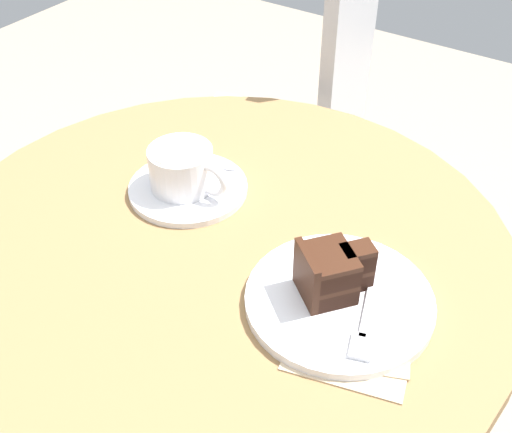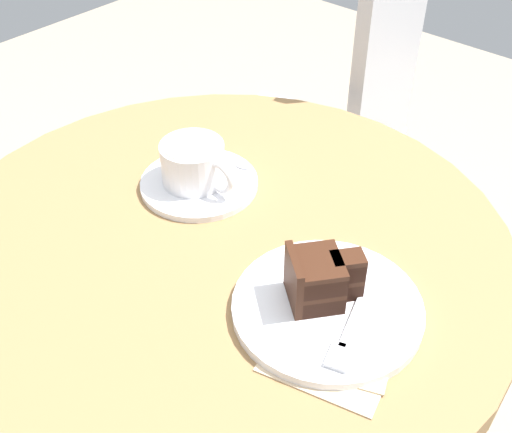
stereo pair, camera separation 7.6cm
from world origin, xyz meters
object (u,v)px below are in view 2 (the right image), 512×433
Objects in this scene: fork at (349,333)px; napkin at (336,343)px; coffee_cup at (194,163)px; cafe_chair at (341,118)px; cake_plate at (327,308)px; cake_slice at (319,279)px; saucer at (199,183)px; teaspoon at (222,163)px.

fork is 0.02m from napkin.
fork is at bearing -15.39° from coffee_cup.
cake_plate is at bearing 19.39° from cafe_chair.
coffee_cup reaches higher than cake_plate.
cake_slice is at bearing -14.23° from coffee_cup.
saucer is 1.38× the size of coffee_cup.
cake_plate is (0.27, -0.07, -0.03)m from coffee_cup.
cafe_chair is (-0.10, 0.46, -0.17)m from teaspoon.
saucer is at bearing 164.79° from cake_slice.
fork is (0.04, -0.02, 0.01)m from cake_plate.
cake_plate is at bearing 138.61° from napkin.
teaspoon is 0.10× the size of cafe_chair.
napkin is (-0.01, -0.01, -0.01)m from fork.
fork reaches higher than cake_plate.
cafe_chair is at bearing 122.97° from cake_plate.
cake_plate is 0.05m from fork.
teaspoon is 1.10× the size of cake_slice.
cake_slice is 0.09× the size of cafe_chair.
coffee_cup reaches higher than fork.
teaspoon reaches higher than napkin.
cafe_chair is (-0.41, 0.59, -0.18)m from fork.
teaspoon is 0.34m from napkin.
cake_plate is 0.70m from cafe_chair.
saucer is at bearing 165.40° from cake_plate.
cake_slice reaches higher than saucer.
cafe_chair is at bearing 101.39° from coffee_cup.
coffee_cup is at bearing 166.32° from cake_plate.
fork is 0.78× the size of napkin.
cake_plate is 1.61× the size of fork.
coffee_cup is 0.56m from cafe_chair.
saucer is at bearing -1.72° from cafe_chair.
cake_slice is at bearing -58.27° from teaspoon.
coffee_cup is 0.56× the size of cake_plate.
fork is at bearing -16.20° from saucer.
cafe_chair is (-0.37, 0.57, -0.17)m from cake_plate.
saucer is at bearing 45.40° from coffee_cup.
cake_slice is at bearing 147.38° from napkin.
napkin is 0.18× the size of cafe_chair.
teaspoon reaches higher than saucer.
saucer reaches higher than napkin.
cake_plate is at bearing -13.68° from coffee_cup.
cafe_chair is (-0.11, 0.50, -0.17)m from saucer.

